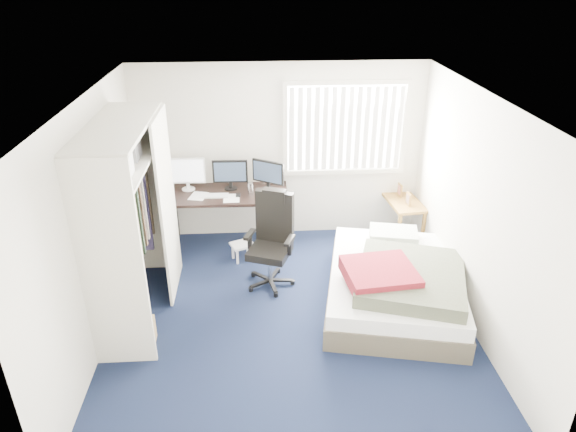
{
  "coord_description": "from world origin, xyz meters",
  "views": [
    {
      "loc": [
        -0.32,
        -4.73,
        3.66
      ],
      "look_at": [
        0.0,
        0.4,
        1.1
      ],
      "focal_mm": 32.0,
      "sensor_mm": 36.0,
      "label": 1
    }
  ],
  "objects_px": {
    "nightstand": "(402,204)",
    "desk": "(227,191)",
    "office_chair": "(272,249)",
    "bed": "(395,283)"
  },
  "relations": [
    {
      "from": "office_chair",
      "to": "desk",
      "type": "bearing_deg",
      "value": 120.54
    },
    {
      "from": "office_chair",
      "to": "bed",
      "type": "xyz_separation_m",
      "value": [
        1.43,
        -0.57,
        -0.18
      ]
    },
    {
      "from": "desk",
      "to": "bed",
      "type": "distance_m",
      "value": 2.6
    },
    {
      "from": "office_chair",
      "to": "nightstand",
      "type": "xyz_separation_m",
      "value": [
        1.92,
        1.07,
        0.06
      ]
    },
    {
      "from": "desk",
      "to": "bed",
      "type": "xyz_separation_m",
      "value": [
        2.01,
        -1.55,
        -0.56
      ]
    },
    {
      "from": "bed",
      "to": "nightstand",
      "type": "bearing_deg",
      "value": 73.26
    },
    {
      "from": "nightstand",
      "to": "desk",
      "type": "bearing_deg",
      "value": -177.84
    },
    {
      "from": "desk",
      "to": "office_chair",
      "type": "relative_size",
      "value": 1.39
    },
    {
      "from": "desk",
      "to": "nightstand",
      "type": "relative_size",
      "value": 1.84
    },
    {
      "from": "nightstand",
      "to": "bed",
      "type": "bearing_deg",
      "value": -106.74
    }
  ]
}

